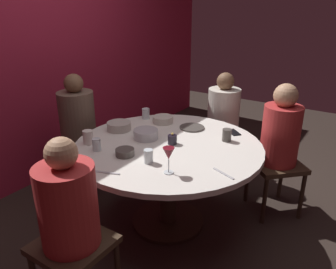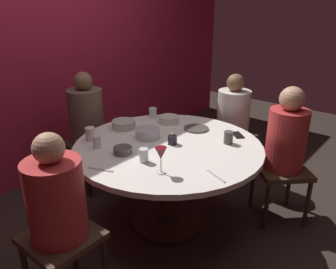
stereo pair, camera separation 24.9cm
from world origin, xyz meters
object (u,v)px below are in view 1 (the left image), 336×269
at_px(dining_table, 168,160).
at_px(cup_near_candle, 227,135).
at_px(seated_diner_front_right, 280,136).
at_px(cup_center_front, 148,156).
at_px(bowl_serving_large, 145,134).
at_px(cup_by_right_diner, 146,114).
at_px(bowl_small_white, 163,119).
at_px(cup_far_edge, 97,145).
at_px(candle_holder, 172,139).
at_px(cell_phone, 234,132).
at_px(seated_diner_left, 68,209).
at_px(bowl_salad_center, 119,126).
at_px(dinner_plate, 192,127).
at_px(bowl_sauce_side, 125,152).
at_px(seated_diner_back, 78,121).
at_px(seated_diner_right, 223,114).
at_px(cup_by_left_diner, 88,137).
at_px(wine_glass, 169,155).

xyz_separation_m(dining_table, cup_near_candle, (0.31, -0.35, 0.18)).
bearing_deg(seated_diner_front_right, cup_center_front, 13.99).
bearing_deg(bowl_serving_large, cup_by_right_diner, 36.68).
bearing_deg(bowl_small_white, cup_near_candle, -96.49).
bearing_deg(dining_table, cup_far_edge, 135.80).
bearing_deg(cup_center_front, candle_holder, 6.42).
distance_m(candle_holder, cell_phone, 0.57).
distance_m(seated_diner_left, cell_phone, 1.52).
bearing_deg(bowl_salad_center, dinner_plate, -52.95).
distance_m(bowl_small_white, bowl_sauce_side, 0.74).
distance_m(seated_diner_back, cup_far_edge, 0.74).
relative_size(dinner_plate, bowl_serving_large, 1.09).
bearing_deg(seated_diner_right, bowl_sauce_side, -6.10).
distance_m(dining_table, cup_center_front, 0.39).
bearing_deg(cell_phone, dinner_plate, 146.78).
xyz_separation_m(dinner_plate, cup_far_edge, (-0.79, 0.36, 0.04)).
bearing_deg(cell_phone, seated_diner_left, -151.70).
xyz_separation_m(bowl_salad_center, bowl_sauce_side, (-0.36, -0.37, -0.01)).
bearing_deg(bowl_sauce_side, seated_diner_left, -167.36).
bearing_deg(candle_holder, cup_near_candle, -48.71).
relative_size(seated_diner_right, cup_by_left_diner, 10.26).
distance_m(candle_holder, bowl_sauce_side, 0.40).
relative_size(bowl_small_white, cup_far_edge, 1.97).
bearing_deg(bowl_salad_center, bowl_serving_large, -95.72).
xyz_separation_m(seated_diner_back, bowl_sauce_side, (-0.34, -0.86, 0.03)).
height_order(wine_glass, cup_by_right_diner, wine_glass).
relative_size(seated_diner_front_right, cup_by_right_diner, 11.73).
relative_size(dining_table, cup_far_edge, 15.65).
xyz_separation_m(seated_diner_right, bowl_serving_large, (-1.02, 0.21, 0.07)).
relative_size(seated_diner_left, cup_by_left_diner, 10.33).
distance_m(bowl_sauce_side, cup_center_front, 0.21).
bearing_deg(bowl_salad_center, bowl_small_white, -30.32).
height_order(seated_diner_left, cup_by_left_diner, seated_diner_left).
height_order(dining_table, seated_diner_front_right, seated_diner_front_right).
relative_size(seated_diner_back, seated_diner_front_right, 1.00).
bearing_deg(seated_diner_front_right, bowl_serving_large, -7.60).
bearing_deg(seated_diner_front_right, dining_table, 0.00).
bearing_deg(seated_diner_back, bowl_salad_center, 3.01).
relative_size(dinner_plate, cup_by_left_diner, 1.98).
xyz_separation_m(cell_phone, bowl_salad_center, (-0.48, 0.85, 0.03)).
distance_m(seated_diner_left, bowl_salad_center, 1.14).
bearing_deg(cup_far_edge, dining_table, -44.20).
bearing_deg(cup_center_front, bowl_salad_center, 58.08).
xyz_separation_m(candle_holder, cell_phone, (0.48, -0.30, -0.03)).
xyz_separation_m(dinner_plate, bowl_salad_center, (-0.38, 0.50, 0.03)).
xyz_separation_m(dining_table, wine_glass, (-0.38, -0.26, 0.26)).
bearing_deg(cup_far_edge, seated_diner_left, -148.02).
distance_m(seated_diner_right, cup_by_left_diner, 1.45).
xyz_separation_m(dining_table, bowl_small_white, (0.38, 0.31, 0.16)).
height_order(seated_diner_front_right, bowl_serving_large, seated_diner_front_right).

